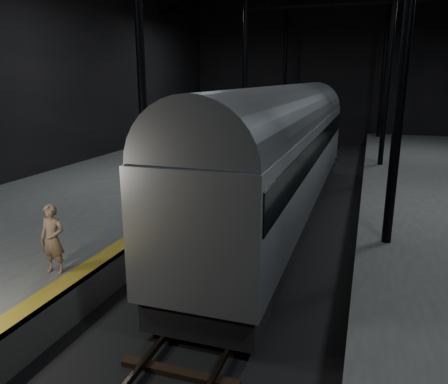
% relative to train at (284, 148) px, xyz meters
% --- Properties ---
extents(ground, '(44.00, 44.00, 0.00)m').
position_rel_train_xyz_m(ground, '(0.00, -0.22, -2.88)').
color(ground, black).
rests_on(ground, ground).
extents(platform_left, '(9.00, 43.80, 1.00)m').
position_rel_train_xyz_m(platform_left, '(-7.50, -0.22, -2.38)').
color(platform_left, '#4D4E4B').
rests_on(platform_left, ground).
extents(tactile_strip, '(0.50, 43.80, 0.01)m').
position_rel_train_xyz_m(tactile_strip, '(-3.25, -0.22, -1.87)').
color(tactile_strip, '#95681B').
rests_on(tactile_strip, platform_left).
extents(track, '(2.40, 43.00, 0.24)m').
position_rel_train_xyz_m(track, '(0.00, -0.22, -2.81)').
color(track, '#3F3328').
rests_on(track, ground).
extents(train, '(2.89, 19.29, 5.16)m').
position_rel_train_xyz_m(train, '(0.00, 0.00, 0.00)').
color(train, '#A1A4A9').
rests_on(train, ground).
extents(woman, '(0.65, 0.45, 1.70)m').
position_rel_train_xyz_m(woman, '(-3.80, -8.88, -1.03)').
color(woman, '#9E7D61').
rests_on(woman, platform_left).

